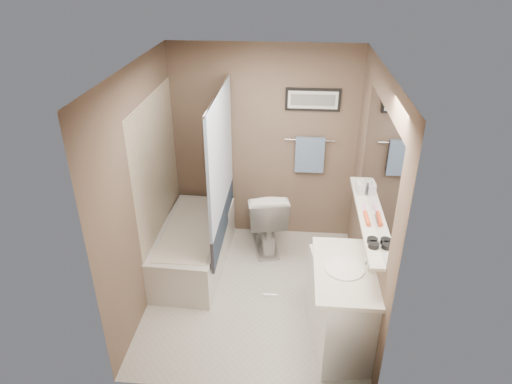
# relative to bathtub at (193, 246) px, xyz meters

# --- Properties ---
(ground) EXTENTS (2.50, 2.50, 0.00)m
(ground) POSITION_rel_bathtub_xyz_m (0.75, -0.44, -0.25)
(ground) COLOR beige
(ground) RESTS_ON ground
(ceiling) EXTENTS (2.20, 2.50, 0.04)m
(ceiling) POSITION_rel_bathtub_xyz_m (0.75, -0.44, 2.13)
(ceiling) COLOR silver
(ceiling) RESTS_ON wall_back
(wall_back) EXTENTS (2.20, 0.04, 2.40)m
(wall_back) POSITION_rel_bathtub_xyz_m (0.75, 0.79, 0.95)
(wall_back) COLOR brown
(wall_back) RESTS_ON ground
(wall_front) EXTENTS (2.20, 0.04, 2.40)m
(wall_front) POSITION_rel_bathtub_xyz_m (0.75, -1.67, 0.95)
(wall_front) COLOR brown
(wall_front) RESTS_ON ground
(wall_left) EXTENTS (0.04, 2.50, 2.40)m
(wall_left) POSITION_rel_bathtub_xyz_m (-0.33, -0.44, 0.95)
(wall_left) COLOR brown
(wall_left) RESTS_ON ground
(wall_right) EXTENTS (0.04, 2.50, 2.40)m
(wall_right) POSITION_rel_bathtub_xyz_m (1.83, -0.44, 0.95)
(wall_right) COLOR brown
(wall_right) RESTS_ON ground
(tile_surround) EXTENTS (0.02, 1.55, 2.00)m
(tile_surround) POSITION_rel_bathtub_xyz_m (-0.34, 0.06, 0.75)
(tile_surround) COLOR #C8B497
(tile_surround) RESTS_ON wall_left
(curtain_rod) EXTENTS (0.02, 1.55, 0.02)m
(curtain_rod) POSITION_rel_bathtub_xyz_m (0.35, 0.06, 1.80)
(curtain_rod) COLOR silver
(curtain_rod) RESTS_ON wall_left
(curtain_upper) EXTENTS (0.03, 1.45, 1.28)m
(curtain_upper) POSITION_rel_bathtub_xyz_m (0.35, 0.06, 1.15)
(curtain_upper) COLOR white
(curtain_upper) RESTS_ON curtain_rod
(curtain_lower) EXTENTS (0.03, 1.45, 0.36)m
(curtain_lower) POSITION_rel_bathtub_xyz_m (0.35, 0.06, 0.33)
(curtain_lower) COLOR #233143
(curtain_lower) RESTS_ON curtain_rod
(mirror) EXTENTS (0.02, 1.60, 1.00)m
(mirror) POSITION_rel_bathtub_xyz_m (1.84, -0.59, 1.37)
(mirror) COLOR silver
(mirror) RESTS_ON wall_right
(shelf) EXTENTS (0.12, 1.60, 0.03)m
(shelf) POSITION_rel_bathtub_xyz_m (1.79, -0.59, 0.85)
(shelf) COLOR silver
(shelf) RESTS_ON wall_right
(towel_bar) EXTENTS (0.60, 0.02, 0.02)m
(towel_bar) POSITION_rel_bathtub_xyz_m (1.30, 0.77, 1.05)
(towel_bar) COLOR silver
(towel_bar) RESTS_ON wall_back
(towel) EXTENTS (0.34, 0.05, 0.44)m
(towel) POSITION_rel_bathtub_xyz_m (1.30, 0.75, 0.87)
(towel) COLOR #8DADCD
(towel) RESTS_ON towel_bar
(art_frame) EXTENTS (0.62, 0.02, 0.26)m
(art_frame) POSITION_rel_bathtub_xyz_m (1.30, 0.79, 1.53)
(art_frame) COLOR black
(art_frame) RESTS_ON wall_back
(art_mat) EXTENTS (0.56, 0.00, 0.20)m
(art_mat) POSITION_rel_bathtub_xyz_m (1.30, 0.77, 1.53)
(art_mat) COLOR white
(art_mat) RESTS_ON art_frame
(art_image) EXTENTS (0.50, 0.00, 0.13)m
(art_image) POSITION_rel_bathtub_xyz_m (1.30, 0.77, 1.53)
(art_image) COLOR #595959
(art_image) RESTS_ON art_mat
(door) EXTENTS (0.80, 0.02, 2.00)m
(door) POSITION_rel_bathtub_xyz_m (1.30, -1.69, 0.75)
(door) COLOR silver
(door) RESTS_ON wall_front
(door_handle) EXTENTS (0.10, 0.02, 0.02)m
(door_handle) POSITION_rel_bathtub_xyz_m (0.97, -1.63, 0.75)
(door_handle) COLOR silver
(door_handle) RESTS_ON door
(bathtub) EXTENTS (0.77, 1.53, 0.50)m
(bathtub) POSITION_rel_bathtub_xyz_m (0.00, 0.00, 0.00)
(bathtub) COLOR silver
(bathtub) RESTS_ON ground
(tub_rim) EXTENTS (0.56, 1.36, 0.02)m
(tub_rim) POSITION_rel_bathtub_xyz_m (-0.00, 0.00, 0.25)
(tub_rim) COLOR silver
(tub_rim) RESTS_ON bathtub
(toilet) EXTENTS (0.60, 0.88, 0.82)m
(toilet) POSITION_rel_bathtub_xyz_m (0.80, 0.45, 0.16)
(toilet) COLOR silver
(toilet) RESTS_ON ground
(vanity) EXTENTS (0.62, 0.96, 0.80)m
(vanity) POSITION_rel_bathtub_xyz_m (1.60, -1.06, 0.15)
(vanity) COLOR white
(vanity) RESTS_ON ground
(countertop) EXTENTS (0.54, 0.96, 0.04)m
(countertop) POSITION_rel_bathtub_xyz_m (1.59, -1.06, 0.57)
(countertop) COLOR white
(countertop) RESTS_ON vanity
(sink_basin) EXTENTS (0.34, 0.34, 0.01)m
(sink_basin) POSITION_rel_bathtub_xyz_m (1.58, -1.06, 0.60)
(sink_basin) COLOR white
(sink_basin) RESTS_ON countertop
(faucet_spout) EXTENTS (0.02, 0.02, 0.10)m
(faucet_spout) POSITION_rel_bathtub_xyz_m (1.78, -1.06, 0.64)
(faucet_spout) COLOR silver
(faucet_spout) RESTS_ON countertop
(faucet_knob) EXTENTS (0.05, 0.05, 0.05)m
(faucet_knob) POSITION_rel_bathtub_xyz_m (1.78, -0.96, 0.62)
(faucet_knob) COLOR white
(faucet_knob) RESTS_ON countertop
(candle_bowl_near) EXTENTS (0.09, 0.09, 0.04)m
(candle_bowl_near) POSITION_rel_bathtub_xyz_m (1.79, -1.11, 0.89)
(candle_bowl_near) COLOR black
(candle_bowl_near) RESTS_ON shelf
(candle_bowl_far) EXTENTS (0.09, 0.09, 0.04)m
(candle_bowl_far) POSITION_rel_bathtub_xyz_m (1.79, -1.04, 0.89)
(candle_bowl_far) COLOR black
(candle_bowl_far) RESTS_ON shelf
(hair_brush_front) EXTENTS (0.04, 0.22, 0.04)m
(hair_brush_front) POSITION_rel_bathtub_xyz_m (1.79, -0.69, 0.89)
(hair_brush_front) COLOR #EA4B21
(hair_brush_front) RESTS_ON shelf
(pink_comb) EXTENTS (0.05, 0.16, 0.01)m
(pink_comb) POSITION_rel_bathtub_xyz_m (1.79, -0.46, 0.87)
(pink_comb) COLOR #F395C4
(pink_comb) RESTS_ON shelf
(glass_jar) EXTENTS (0.08, 0.08, 0.10)m
(glass_jar) POSITION_rel_bathtub_xyz_m (1.79, -0.09, 0.92)
(glass_jar) COLOR silver
(glass_jar) RESTS_ON shelf
(soap_bottle) EXTENTS (0.08, 0.08, 0.17)m
(soap_bottle) POSITION_rel_bathtub_xyz_m (1.79, -0.18, 0.95)
(soap_bottle) COLOR #999999
(soap_bottle) RESTS_ON shelf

